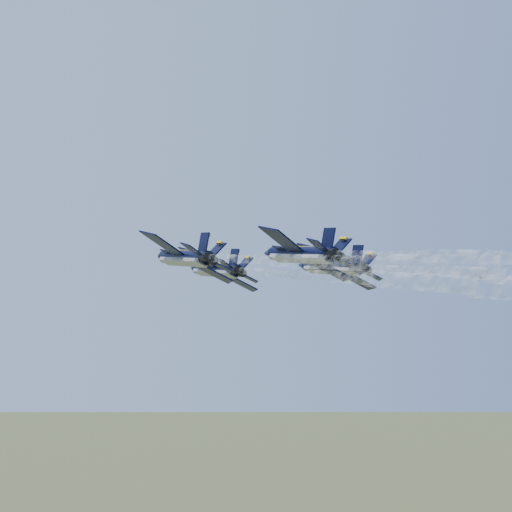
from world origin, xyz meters
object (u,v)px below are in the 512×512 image
object	(u,v)px
jet_left	(184,258)
jet_right	(331,267)
jet_lead	(215,270)
jet_slot	(300,254)

from	to	relation	value
jet_left	jet_right	size ratio (longest dim) A/B	1.00
jet_left	jet_right	bearing A→B (deg)	1.46
jet_lead	jet_left	size ratio (longest dim) A/B	1.00
jet_left	jet_right	world-z (taller)	same
jet_lead	jet_left	xyz separation A→B (m)	(-6.79, -13.74, 0.00)
jet_right	jet_slot	bearing A→B (deg)	-138.35
jet_lead	jet_right	distance (m)	15.94
jet_right	jet_slot	size ratio (longest dim) A/B	1.00
jet_right	jet_slot	world-z (taller)	same
jet_lead	jet_left	world-z (taller)	same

